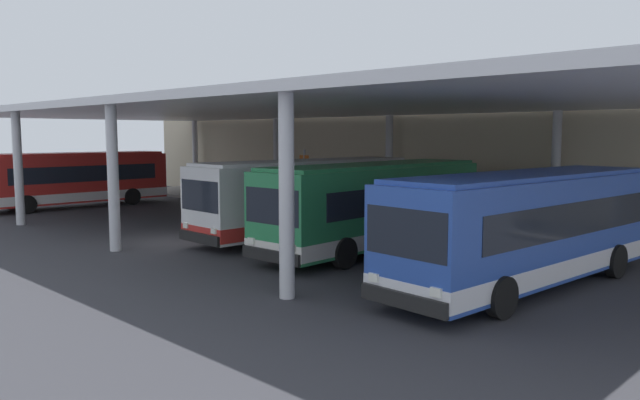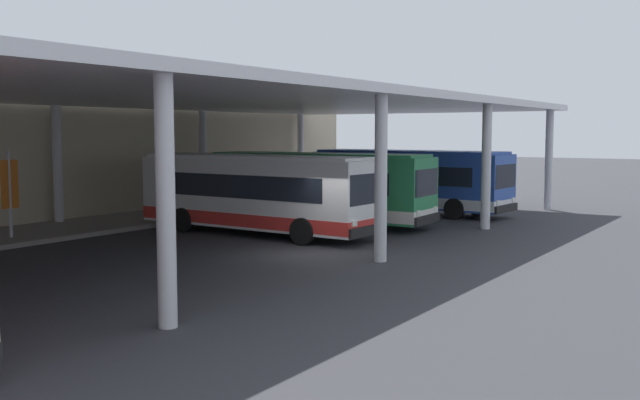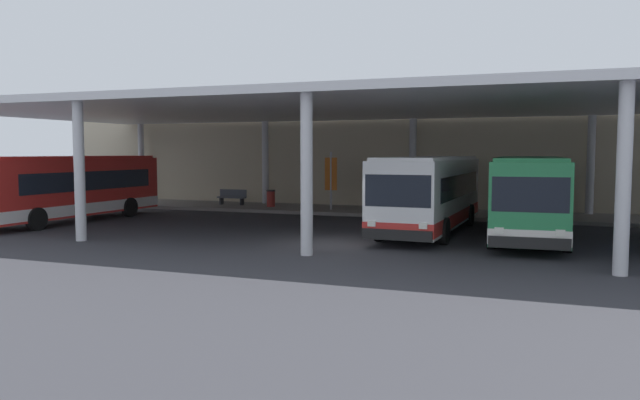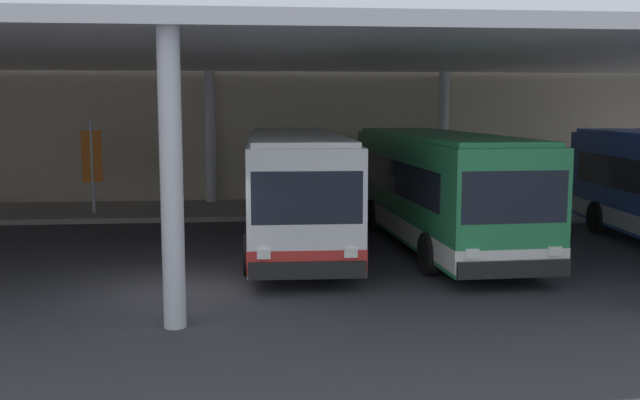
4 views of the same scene
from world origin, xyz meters
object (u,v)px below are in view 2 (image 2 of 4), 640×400
(bus_middle_bay, at_px, (317,187))
(bus_far_bay, at_px, (408,180))
(bus_second_bay, at_px, (256,193))
(banner_sign, at_px, (10,189))

(bus_middle_bay, relative_size, bus_far_bay, 0.99)
(bus_middle_bay, height_order, bus_far_bay, same)
(bus_second_bay, distance_m, bus_far_bay, 10.55)
(bus_second_bay, xyz_separation_m, bus_far_bay, (10.43, -1.61, 0.00))
(bus_middle_bay, distance_m, banner_sign, 12.53)
(bus_second_bay, relative_size, bus_middle_bay, 1.00)
(bus_middle_bay, bearing_deg, bus_second_bay, 175.02)
(bus_second_bay, xyz_separation_m, bus_middle_bay, (3.94, -0.34, 0.00))
(bus_middle_bay, bearing_deg, bus_far_bay, -11.05)
(bus_far_bay, relative_size, banner_sign, 3.34)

